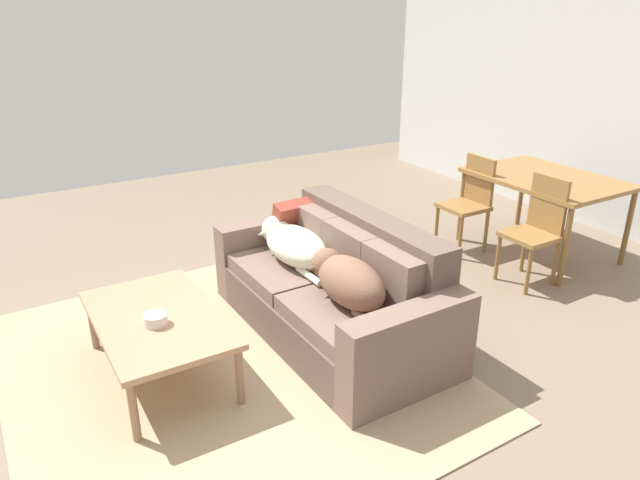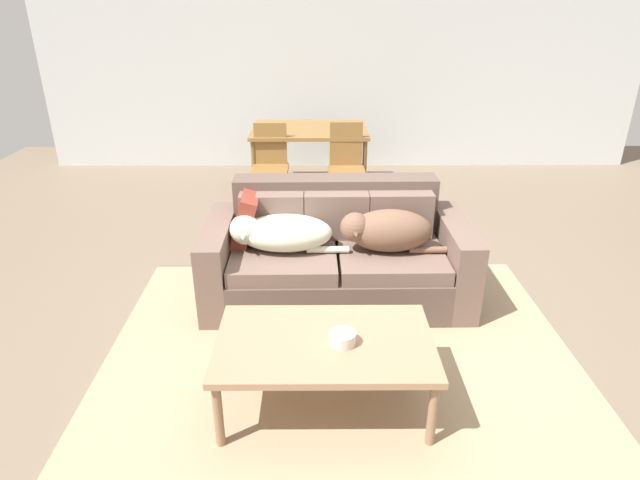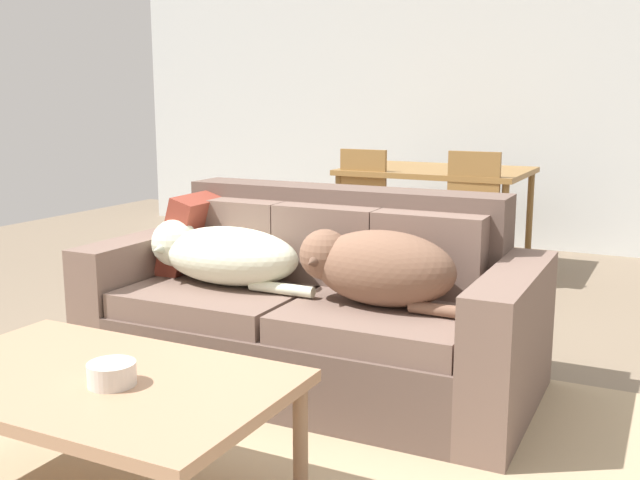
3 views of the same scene
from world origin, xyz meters
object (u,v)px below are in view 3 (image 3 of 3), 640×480
at_px(dining_chair_near_right, 468,215).
at_px(bowl_on_coffee_table, 112,374).
at_px(dog_on_left_cushion, 221,254).
at_px(throw_pillow_by_left_arm, 195,234).
at_px(coffee_table, 97,389).
at_px(couch, 316,311).
at_px(dog_on_right_cushion, 375,267).
at_px(dining_chair_near_left, 357,207).
at_px(dining_table, 437,177).

bearing_deg(dining_chair_near_right, bowl_on_coffee_table, -93.70).
xyz_separation_m(dog_on_left_cushion, bowl_on_coffee_table, (0.42, -1.20, -0.10)).
height_order(throw_pillow_by_left_arm, coffee_table, throw_pillow_by_left_arm).
bearing_deg(dining_chair_near_right, couch, -95.53).
distance_m(dog_on_right_cushion, dining_chair_near_left, 2.35).
relative_size(couch, coffee_table, 1.67).
bearing_deg(bowl_on_coffee_table, couch, 89.39).
bearing_deg(dog_on_right_cushion, dining_chair_near_left, 115.10).
xyz_separation_m(couch, dog_on_left_cushion, (-0.43, -0.13, 0.25)).
bearing_deg(dining_chair_near_left, couch, -70.77).
height_order(dog_on_right_cushion, coffee_table, dog_on_right_cushion).
bearing_deg(couch, dog_on_right_cushion, -23.16).
height_order(bowl_on_coffee_table, dining_chair_near_right, dining_chair_near_right).
relative_size(couch, dining_chair_near_right, 2.14).
relative_size(dining_table, dining_chair_near_left, 1.45).
bearing_deg(throw_pillow_by_left_arm, bowl_on_coffee_table, -63.26).
bearing_deg(dining_chair_near_right, coffee_table, -95.44).
relative_size(dog_on_left_cushion, throw_pillow_by_left_arm, 2.20).
height_order(coffee_table, dining_chair_near_right, dining_chair_near_right).
bearing_deg(dining_chair_near_left, dog_on_left_cushion, -83.04).
distance_m(bowl_on_coffee_table, dining_table, 3.85).
distance_m(dining_table, dining_chair_near_left, 0.72).
relative_size(couch, dog_on_right_cushion, 2.55).
relative_size(couch, throw_pillow_by_left_arm, 5.04).
distance_m(couch, dog_on_left_cushion, 0.51).
bearing_deg(dining_chair_near_left, bowl_on_coffee_table, -78.30).
height_order(bowl_on_coffee_table, dining_chair_near_left, dining_chair_near_left).
xyz_separation_m(dining_table, dining_chair_near_right, (0.41, -0.57, -0.19)).
height_order(dining_table, dining_chair_near_left, dining_chair_near_left).
height_order(dog_on_left_cushion, dining_chair_near_right, dining_chair_near_right).
bearing_deg(dog_on_left_cushion, bowl_on_coffee_table, -71.59).
xyz_separation_m(dog_on_right_cushion, throw_pillow_by_left_arm, (-1.06, 0.19, 0.02)).
height_order(couch, dog_on_left_cushion, couch).
height_order(couch, throw_pillow_by_left_arm, couch).
xyz_separation_m(coffee_table, dining_table, (-0.13, 3.81, 0.30)).
bearing_deg(bowl_on_coffee_table, throw_pillow_by_left_arm, 116.74).
height_order(dog_on_left_cushion, dog_on_right_cushion, dog_on_right_cushion).
xyz_separation_m(coffee_table, dining_chair_near_right, (0.28, 3.24, 0.11)).
bearing_deg(dining_table, throw_pillow_by_left_arm, -100.84).
bearing_deg(throw_pillow_by_left_arm, dining_table, 79.16).
distance_m(dog_on_left_cushion, bowl_on_coffee_table, 1.28).
bearing_deg(coffee_table, dog_on_right_cushion, 68.08).
distance_m(coffee_table, bowl_on_coffee_table, 0.13).
bearing_deg(dining_chair_near_right, dog_on_right_cushion, -85.49).
relative_size(dog_on_left_cushion, dog_on_right_cushion, 1.11).
xyz_separation_m(throw_pillow_by_left_arm, bowl_on_coffee_table, (0.69, -1.38, -0.14)).
relative_size(coffee_table, dining_chair_near_left, 1.30).
bearing_deg(dining_chair_near_left, dining_table, 52.23).
bearing_deg(couch, throw_pillow_by_left_arm, 175.48).
height_order(throw_pillow_by_left_arm, bowl_on_coffee_table, throw_pillow_by_left_arm).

